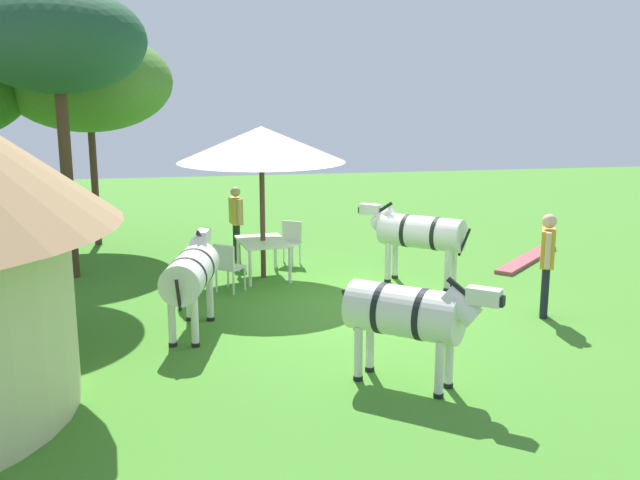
# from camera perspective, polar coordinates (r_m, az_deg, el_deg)

# --- Properties ---
(ground_plane) EXTENTS (36.00, 36.00, 0.00)m
(ground_plane) POSITION_cam_1_polar(r_m,az_deg,el_deg) (12.67, 2.71, -5.02)
(ground_plane) COLOR #428229
(shade_umbrella) EXTENTS (3.21, 3.21, 2.94)m
(shade_umbrella) POSITION_cam_1_polar(r_m,az_deg,el_deg) (13.96, -4.59, 7.44)
(shade_umbrella) COLOR #533229
(shade_umbrella) RESTS_ON ground_plane
(patio_dining_table) EXTENTS (1.39, 1.03, 0.74)m
(patio_dining_table) POSITION_cam_1_polar(r_m,az_deg,el_deg) (14.25, -4.46, -0.37)
(patio_dining_table) COLOR silver
(patio_dining_table) RESTS_ON ground_plane
(patio_chair_east_end) EXTENTS (0.60, 0.61, 0.90)m
(patio_chair_east_end) POSITION_cam_1_polar(r_m,az_deg,el_deg) (13.34, -7.22, -1.90)
(patio_chair_east_end) COLOR silver
(patio_chair_east_end) RESTS_ON ground_plane
(patio_chair_near_lawn) EXTENTS (0.59, 0.60, 0.90)m
(patio_chair_near_lawn) POSITION_cam_1_polar(r_m,az_deg,el_deg) (15.31, -2.37, 0.03)
(patio_chair_near_lawn) COLOR silver
(patio_chair_near_lawn) RESTS_ON ground_plane
(guest_beside_umbrella) EXTENTS (0.56, 0.28, 1.58)m
(guest_beside_umbrella) POSITION_cam_1_polar(r_m,az_deg,el_deg) (15.67, -6.56, 1.85)
(guest_beside_umbrella) COLOR black
(guest_beside_umbrella) RESTS_ON ground_plane
(standing_watcher) EXTENTS (0.55, 0.40, 1.71)m
(standing_watcher) POSITION_cam_1_polar(r_m,az_deg,el_deg) (12.28, 17.28, -1.18)
(standing_watcher) COLOR black
(standing_watcher) RESTS_ON ground_plane
(zebra_nearest_camera) EXTENTS (1.64, 1.82, 1.53)m
(zebra_nearest_camera) POSITION_cam_1_polar(r_m,az_deg,el_deg) (13.79, 7.68, 0.55)
(zebra_nearest_camera) COLOR silver
(zebra_nearest_camera) RESTS_ON ground_plane
(zebra_by_umbrella) EXTENTS (2.21, 0.93, 1.47)m
(zebra_by_umbrella) POSITION_cam_1_polar(r_m,az_deg,el_deg) (11.23, -9.99, -2.53)
(zebra_by_umbrella) COLOR silver
(zebra_by_umbrella) RESTS_ON ground_plane
(zebra_toward_hut) EXTENTS (1.53, 1.75, 1.48)m
(zebra_toward_hut) POSITION_cam_1_polar(r_m,az_deg,el_deg) (9.19, 6.91, -5.70)
(zebra_toward_hut) COLOR silver
(zebra_toward_hut) RESTS_ON ground_plane
(acacia_tree_behind_hut) EXTENTS (3.26, 3.26, 5.48)m
(acacia_tree_behind_hut) POSITION_cam_1_polar(r_m,az_deg,el_deg) (14.73, -19.81, 14.36)
(acacia_tree_behind_hut) COLOR #483321
(acacia_tree_behind_hut) RESTS_ON ground_plane
(acacia_tree_left_background) EXTENTS (3.76, 3.76, 4.88)m
(acacia_tree_left_background) POSITION_cam_1_polar(r_m,az_deg,el_deg) (17.63, -17.62, 11.65)
(acacia_tree_left_background) COLOR #532E28
(acacia_tree_left_background) RESTS_ON ground_plane
(brick_patio_kerb) EXTENTS (2.23, 2.24, 0.08)m
(brick_patio_kerb) POSITION_cam_1_polar(r_m,az_deg,el_deg) (16.23, 15.84, -1.47)
(brick_patio_kerb) COLOR #A44A50
(brick_patio_kerb) RESTS_ON ground_plane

